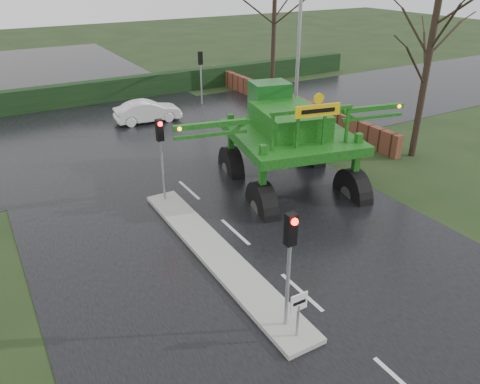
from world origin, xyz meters
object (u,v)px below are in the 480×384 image
traffic_signal_far (201,66)px  street_light_right (295,23)px  traffic_signal_near (290,248)px  keep_left_sign (299,308)px  crop_sprayer (261,143)px  traffic_signal_mid (161,143)px  white_sedan (148,122)px

traffic_signal_far → street_light_right: 8.86m
traffic_signal_far → traffic_signal_near: bearing=69.6°
keep_left_sign → crop_sprayer: (3.15, 6.76, 1.64)m
traffic_signal_near → crop_sprayer: crop_sprayer is taller
traffic_signal_near → traffic_signal_far: (7.80, 21.02, 0.00)m
traffic_signal_mid → street_light_right: street_light_right is taller
keep_left_sign → white_sedan: size_ratio=0.34×
traffic_signal_mid → street_light_right: (9.49, 4.51, 3.40)m
keep_left_sign → traffic_signal_far: (7.80, 21.51, 1.53)m
traffic_signal_far → traffic_signal_mid: bearing=58.1°
traffic_signal_mid → street_light_right: size_ratio=0.35×
keep_left_sign → crop_sprayer: size_ratio=0.13×
traffic_signal_near → street_light_right: (9.49, 13.01, 3.40)m
traffic_signal_mid → crop_sprayer: crop_sprayer is taller
street_light_right → traffic_signal_far: bearing=101.9°
traffic_signal_mid → street_light_right: bearing=25.4°
traffic_signal_near → traffic_signal_mid: same height
street_light_right → crop_sprayer: (-6.34, -6.74, -3.29)m
keep_left_sign → crop_sprayer: 7.64m
crop_sprayer → white_sedan: (0.01, 12.73, -2.70)m
crop_sprayer → keep_left_sign: bearing=-103.1°
keep_left_sign → traffic_signal_near: (0.00, 0.49, 1.53)m
traffic_signal_far → white_sedan: bearing=23.5°
keep_left_sign → traffic_signal_far: bearing=70.1°
traffic_signal_far → crop_sprayer: bearing=72.5°
keep_left_sign → traffic_signal_near: size_ratio=0.38×
keep_left_sign → traffic_signal_mid: bearing=90.0°
traffic_signal_mid → white_sedan: traffic_signal_mid is taller
traffic_signal_far → white_sedan: traffic_signal_far is taller
street_light_right → white_sedan: size_ratio=2.52×
traffic_signal_near → street_light_right: bearing=53.9°
traffic_signal_near → white_sedan: traffic_signal_near is taller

